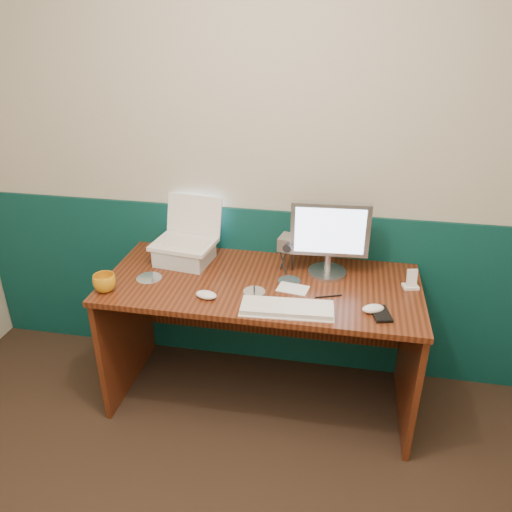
% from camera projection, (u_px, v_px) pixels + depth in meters
% --- Properties ---
extents(back_wall, '(3.50, 0.04, 2.50)m').
position_uv_depth(back_wall, '(260.00, 165.00, 2.65)').
color(back_wall, '#B9B39C').
rests_on(back_wall, ground).
extents(wainscot, '(3.48, 0.02, 1.00)m').
position_uv_depth(wainscot, '(259.00, 288.00, 2.98)').
color(wainscot, '#07312D').
rests_on(wainscot, ground).
extents(desk, '(1.60, 0.70, 0.75)m').
position_uv_depth(desk, '(261.00, 342.00, 2.70)').
color(desk, '#38180A').
rests_on(desk, ground).
extents(laptop_riser, '(0.30, 0.27, 0.10)m').
position_uv_depth(laptop_riser, '(185.00, 254.00, 2.72)').
color(laptop_riser, '#B8BEC4').
rests_on(laptop_riser, desk).
extents(laptop, '(0.35, 0.28, 0.27)m').
position_uv_depth(laptop, '(182.00, 223.00, 2.64)').
color(laptop, white).
rests_on(laptop, laptop_riser).
extents(monitor, '(0.40, 0.14, 0.39)m').
position_uv_depth(monitor, '(329.00, 239.00, 2.53)').
color(monitor, '#A6A5AA').
rests_on(monitor, desk).
extents(keyboard, '(0.43, 0.17, 0.02)m').
position_uv_depth(keyboard, '(287.00, 309.00, 2.29)').
color(keyboard, white).
rests_on(keyboard, desk).
extents(mouse_right, '(0.12, 0.10, 0.03)m').
position_uv_depth(mouse_right, '(373.00, 309.00, 2.28)').
color(mouse_right, white).
rests_on(mouse_right, desk).
extents(mouse_left, '(0.12, 0.08, 0.04)m').
position_uv_depth(mouse_left, '(206.00, 295.00, 2.39)').
color(mouse_left, white).
rests_on(mouse_left, desk).
extents(mug, '(0.15, 0.15, 0.09)m').
position_uv_depth(mug, '(105.00, 283.00, 2.44)').
color(mug, orange).
rests_on(mug, desk).
extents(camcorder, '(0.10, 0.13, 0.18)m').
position_uv_depth(camcorder, '(286.00, 255.00, 2.60)').
color(camcorder, '#A2A1A6').
rests_on(camcorder, desk).
extents(cd_spindle, '(0.11, 0.11, 0.02)m').
position_uv_depth(cd_spindle, '(254.00, 293.00, 2.41)').
color(cd_spindle, silver).
rests_on(cd_spindle, desk).
extents(cd_loose_a, '(0.13, 0.13, 0.00)m').
position_uv_depth(cd_loose_a, '(149.00, 278.00, 2.57)').
color(cd_loose_a, silver).
rests_on(cd_loose_a, desk).
extents(cd_loose_b, '(0.12, 0.12, 0.00)m').
position_uv_depth(cd_loose_b, '(289.00, 281.00, 2.55)').
color(cd_loose_b, '#B4BBC5').
rests_on(cd_loose_b, desk).
extents(pen, '(0.13, 0.05, 0.01)m').
position_uv_depth(pen, '(329.00, 296.00, 2.40)').
color(pen, black).
rests_on(pen, desk).
extents(papers, '(0.16, 0.12, 0.00)m').
position_uv_depth(papers, '(293.00, 289.00, 2.47)').
color(papers, white).
rests_on(papers, desk).
extents(dock, '(0.09, 0.07, 0.01)m').
position_uv_depth(dock, '(410.00, 287.00, 2.48)').
color(dock, white).
rests_on(dock, desk).
extents(music_player, '(0.06, 0.04, 0.09)m').
position_uv_depth(music_player, '(412.00, 278.00, 2.46)').
color(music_player, white).
rests_on(music_player, dock).
extents(pda, '(0.10, 0.14, 0.02)m').
position_uv_depth(pda, '(381.00, 314.00, 2.26)').
color(pda, black).
rests_on(pda, desk).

